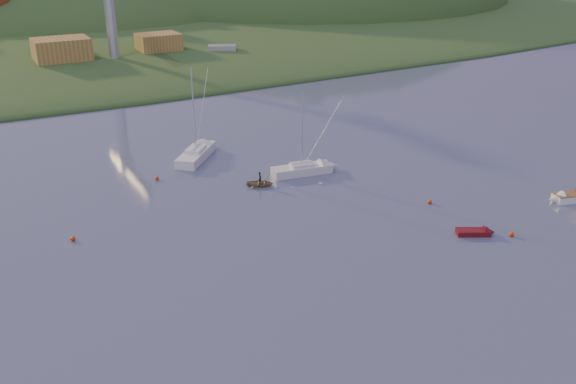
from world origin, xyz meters
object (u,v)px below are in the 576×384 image
fishing_boat (572,194)px  sailboat_near (196,153)px  canoe (260,183)px  sailboat_far (302,169)px  red_tender (480,232)px

fishing_boat → sailboat_near: (-31.98, 33.58, -0.02)m
fishing_boat → canoe: size_ratio=1.84×
fishing_boat → sailboat_near: bearing=-30.6°
sailboat_near → sailboat_far: (9.57, -11.51, -0.08)m
sailboat_far → canoe: bearing=-162.3°
fishing_boat → sailboat_far: sailboat_far is taller
sailboat_near → red_tender: size_ratio=3.01×
sailboat_near → red_tender: 38.77m
fishing_boat → sailboat_far: (-22.41, 22.07, -0.10)m
fishing_boat → red_tender: fishing_boat is taller
red_tender → sailboat_far: bearing=135.8°
canoe → red_tender: 26.17m
sailboat_near → sailboat_far: bearing=-99.1°
sailboat_near → sailboat_far: size_ratio=1.16×
canoe → red_tender: bearing=-118.0°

